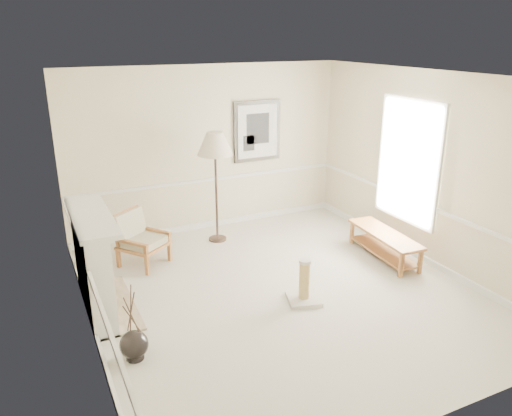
{
  "coord_description": "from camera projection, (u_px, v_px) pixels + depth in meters",
  "views": [
    {
      "loc": [
        -2.94,
        -5.39,
        3.39
      ],
      "look_at": [
        -0.04,
        0.7,
        1.01
      ],
      "focal_mm": 35.0,
      "sensor_mm": 36.0,
      "label": 1
    }
  ],
  "objects": [
    {
      "name": "floor_vase",
      "position": [
        134.0,
        345.0,
        5.44
      ],
      "size": [
        0.31,
        0.31,
        0.92
      ],
      "rotation": [
        0.0,
        0.0,
        0.32
      ],
      "color": "black",
      "rests_on": "ground"
    },
    {
      "name": "armchair",
      "position": [
        138.0,
        236.0,
        7.63
      ],
      "size": [
        0.9,
        0.91,
        0.83
      ],
      "rotation": [
        0.0,
        0.0,
        0.65
      ],
      "color": "#A86736",
      "rests_on": "ground"
    },
    {
      "name": "ground",
      "position": [
        280.0,
        292.0,
        6.91
      ],
      "size": [
        5.5,
        5.5,
        0.0
      ],
      "primitive_type": "plane",
      "color": "silver",
      "rests_on": "ground"
    },
    {
      "name": "scratching_post",
      "position": [
        304.0,
        288.0,
        6.61
      ],
      "size": [
        0.53,
        0.53,
        0.6
      ],
      "rotation": [
        0.0,
        0.0,
        -0.29
      ],
      "color": "silver",
      "rests_on": "ground"
    },
    {
      "name": "room",
      "position": [
        289.0,
        158.0,
        6.41
      ],
      "size": [
        5.04,
        5.54,
        2.92
      ],
      "color": "beige",
      "rests_on": "ground"
    },
    {
      "name": "fireplace",
      "position": [
        94.0,
        265.0,
        6.26
      ],
      "size": [
        0.64,
        1.64,
        1.31
      ],
      "color": "white",
      "rests_on": "ground"
    },
    {
      "name": "floor_lamp",
      "position": [
        215.0,
        147.0,
        8.1
      ],
      "size": [
        0.64,
        0.64,
        1.87
      ],
      "rotation": [
        0.0,
        0.0,
        -0.09
      ],
      "color": "black",
      "rests_on": "ground"
    },
    {
      "name": "bench",
      "position": [
        384.0,
        241.0,
        7.87
      ],
      "size": [
        0.55,
        1.5,
        0.42
      ],
      "rotation": [
        0.0,
        0.0,
        -0.07
      ],
      "color": "#A86736",
      "rests_on": "ground"
    }
  ]
}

